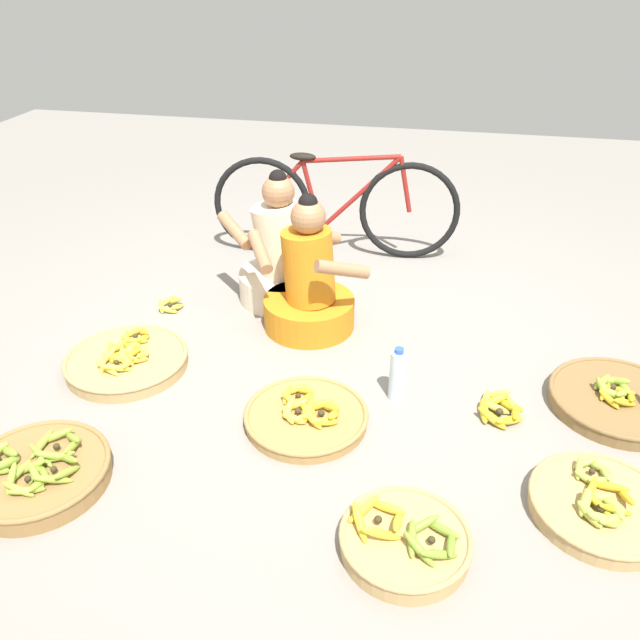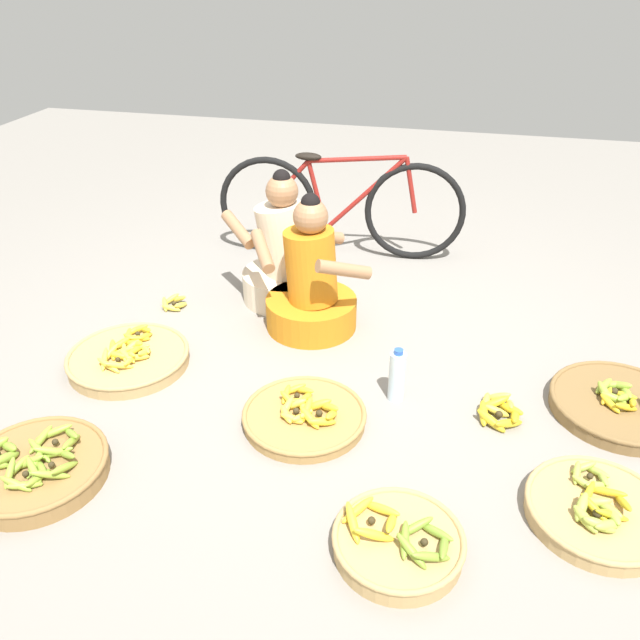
% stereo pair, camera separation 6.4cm
% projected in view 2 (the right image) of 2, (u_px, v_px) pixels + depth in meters
% --- Properties ---
extents(ground_plane, '(10.00, 10.00, 0.00)m').
position_uv_depth(ground_plane, '(329.00, 357.00, 3.44)').
color(ground_plane, gray).
extents(vendor_woman_front, '(0.74, 0.54, 0.80)m').
position_uv_depth(vendor_woman_front, '(311.00, 287.00, 3.59)').
color(vendor_woman_front, orange).
rests_on(vendor_woman_front, ground).
extents(vendor_woman_behind, '(0.76, 0.52, 0.82)m').
position_uv_depth(vendor_woman_behind, '(284.00, 260.00, 3.88)').
color(vendor_woman_behind, beige).
rests_on(vendor_woman_behind, ground).
extents(bicycle_leaning, '(1.70, 0.20, 0.73)m').
position_uv_depth(bicycle_leaning, '(340.00, 206.00, 4.39)').
color(bicycle_leaning, black).
rests_on(bicycle_leaning, ground).
extents(banana_basket_back_left, '(0.58, 0.58, 0.13)m').
position_uv_depth(banana_basket_back_left, '(304.00, 416.00, 2.95)').
color(banana_basket_back_left, '#A87F47').
rests_on(banana_basket_back_left, ground).
extents(banana_basket_mid_left, '(0.65, 0.65, 0.14)m').
position_uv_depth(banana_basket_mid_left, '(621.00, 404.00, 3.02)').
color(banana_basket_mid_left, brown).
rests_on(banana_basket_mid_left, ground).
extents(banana_basket_back_right, '(0.56, 0.56, 0.14)m').
position_uv_depth(banana_basket_back_right, '(598.00, 510.00, 2.45)').
color(banana_basket_back_right, tan).
rests_on(banana_basket_back_right, ground).
extents(banana_basket_near_vendor, '(0.49, 0.49, 0.16)m').
position_uv_depth(banana_basket_near_vendor, '(398.00, 542.00, 2.32)').
color(banana_basket_near_vendor, tan).
rests_on(banana_basket_near_vendor, ground).
extents(banana_basket_front_left, '(0.64, 0.64, 0.14)m').
position_uv_depth(banana_basket_front_left, '(129.00, 357.00, 3.35)').
color(banana_basket_front_left, tan).
rests_on(banana_basket_front_left, ground).
extents(banana_basket_mid_right, '(0.59, 0.59, 0.16)m').
position_uv_depth(banana_basket_mid_right, '(35.00, 467.00, 2.64)').
color(banana_basket_mid_right, olive).
rests_on(banana_basket_mid_right, ground).
extents(loose_bananas_front_center, '(0.17, 0.18, 0.08)m').
position_uv_depth(loose_bananas_front_center, '(173.00, 303.00, 3.90)').
color(loose_bananas_front_center, yellow).
rests_on(loose_bananas_front_center, ground).
extents(loose_bananas_near_bicycle, '(0.24, 0.28, 0.10)m').
position_uv_depth(loose_bananas_near_bicycle, '(499.00, 411.00, 2.99)').
color(loose_bananas_near_bicycle, yellow).
rests_on(loose_bananas_near_bicycle, ground).
extents(water_bottle, '(0.08, 0.08, 0.28)m').
position_uv_depth(water_bottle, '(397.00, 376.00, 3.06)').
color(water_bottle, silver).
rests_on(water_bottle, ground).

